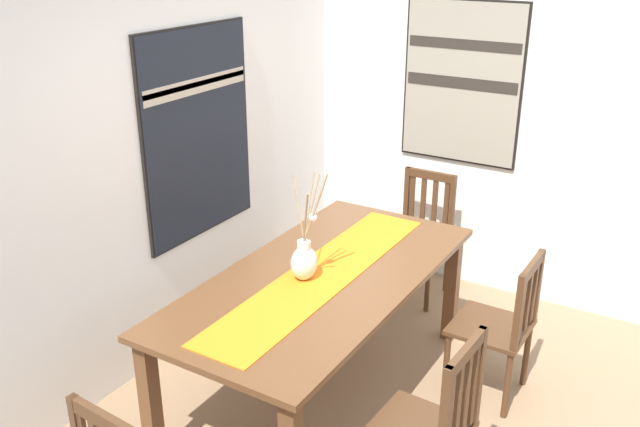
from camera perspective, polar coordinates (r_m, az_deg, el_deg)
The scene contains 10 objects.
wall_back at distance 4.25m, azimuth -13.01°, elevation 5.49°, with size 6.40×0.12×2.70m, color white.
wall_side at distance 5.00m, azimuth 18.87°, elevation 7.39°, with size 0.12×6.40×2.70m, color white.
dining_table at distance 3.87m, azimuth 0.18°, elevation -6.40°, with size 2.06×1.00×0.78m.
table_runner at distance 3.82m, azimuth 0.18°, elevation -5.06°, with size 1.90×0.36×0.01m, color orange.
centerpiece_vase at distance 3.72m, azimuth -1.30°, elevation -3.84°, with size 0.21×0.22×0.61m.
chair_0 at distance 3.26m, azimuth 9.24°, elevation -17.04°, with size 0.44×0.44×0.96m.
chair_2 at distance 5.12m, azimuth 8.30°, elevation -1.65°, with size 0.42×0.42×0.92m.
chair_3 at distance 4.09m, azimuth 14.70°, elevation -8.91°, with size 0.43×0.43×0.90m.
painting_on_back_wall at distance 4.38m, azimuth -10.09°, elevation 6.56°, with size 0.97×0.05×1.32m.
painting_on_side_wall at distance 5.07m, azimuth 11.68°, elevation 10.55°, with size 0.05×0.87×1.15m.
Camera 1 is at (-2.89, -1.01, 2.54)m, focal length 38.64 mm.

